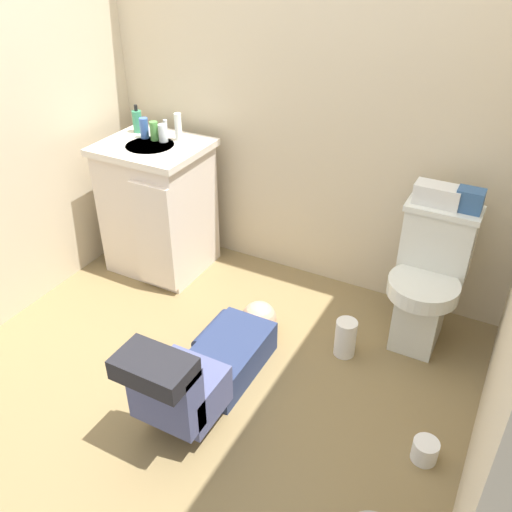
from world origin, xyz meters
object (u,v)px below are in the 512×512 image
(soap_dispenser, at_px, (137,121))
(bottle_white, at_px, (178,127))
(toilet, at_px, (427,280))
(vanity_cabinet, at_px, (158,207))
(tissue_box, at_px, (437,195))
(paper_towel_roll, at_px, (345,338))
(bottle_blue, at_px, (144,128))
(person_plumber, at_px, (207,366))
(bottle_clear, at_px, (163,133))
(faucet, at_px, (166,128))
(toiletry_bag, at_px, (470,200))
(bottle_green, at_px, (154,131))
(toilet_paper_roll, at_px, (425,451))

(soap_dispenser, bearing_deg, bottle_white, 0.13)
(toilet, xyz_separation_m, vanity_cabinet, (-1.63, -0.06, 0.05))
(tissue_box, distance_m, paper_towel_roll, 0.85)
(bottle_blue, height_order, bottle_white, bottle_white)
(person_plumber, relative_size, tissue_box, 4.84)
(vanity_cabinet, xyz_separation_m, bottle_clear, (0.03, 0.07, 0.45))
(bottle_clear, height_order, bottle_white, bottle_white)
(toilet, relative_size, soap_dispenser, 4.52)
(faucet, xyz_separation_m, toiletry_bag, (1.74, 0.01, -0.06))
(bottle_green, bearing_deg, bottle_blue, 177.76)
(toilet, distance_m, person_plumber, 1.20)
(paper_towel_roll, bearing_deg, bottle_white, 162.72)
(vanity_cabinet, height_order, faucet, faucet)
(toilet, relative_size, vanity_cabinet, 0.91)
(soap_dispenser, distance_m, paper_towel_roll, 1.76)
(vanity_cabinet, relative_size, bottle_blue, 6.88)
(faucet, xyz_separation_m, paper_towel_roll, (1.34, -0.40, -0.77))
(faucet, distance_m, toiletry_bag, 1.74)
(soap_dispenser, bearing_deg, bottle_blue, -31.79)
(faucet, distance_m, toilet_paper_roll, 2.21)
(soap_dispenser, height_order, bottle_blue, soap_dispenser)
(bottle_clear, bearing_deg, soap_dispenser, 166.21)
(faucet, bearing_deg, toiletry_bag, 0.26)
(bottle_white, height_order, toilet_paper_roll, bottle_white)
(person_plumber, bearing_deg, faucet, 131.53)
(toilet, xyz_separation_m, toiletry_bag, (0.11, 0.09, 0.44))
(bottle_green, relative_size, bottle_white, 0.69)
(toiletry_bag, relative_size, soap_dispenser, 0.75)
(vanity_cabinet, distance_m, paper_towel_roll, 1.39)
(bottle_blue, relative_size, bottle_green, 1.08)
(toilet, xyz_separation_m, bottle_clear, (-1.60, 0.01, 0.50))
(person_plumber, height_order, paper_towel_roll, person_plumber)
(person_plumber, distance_m, bottle_green, 1.43)
(vanity_cabinet, xyz_separation_m, bottle_blue, (-0.10, 0.07, 0.46))
(person_plumber, bearing_deg, paper_towel_roll, 50.08)
(bottle_green, bearing_deg, toilet_paper_roll, -22.46)
(bottle_green, bearing_deg, toilet, -0.01)
(toilet, relative_size, paper_towel_roll, 3.61)
(toilet_paper_roll, bearing_deg, bottle_blue, 158.23)
(bottle_white, distance_m, paper_towel_roll, 1.51)
(faucet, relative_size, toiletry_bag, 0.81)
(bottle_green, bearing_deg, vanity_cabinet, -69.16)
(tissue_box, relative_size, paper_towel_roll, 1.06)
(toilet, relative_size, bottle_blue, 6.29)
(tissue_box, xyz_separation_m, paper_towel_roll, (-0.25, -0.41, -0.70))
(bottle_blue, bearing_deg, toilet_paper_roll, -21.77)
(tissue_box, distance_m, bottle_green, 1.62)
(soap_dispenser, relative_size, bottle_blue, 1.39)
(toilet, relative_size, toiletry_bag, 6.05)
(vanity_cabinet, relative_size, bottle_white, 5.12)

